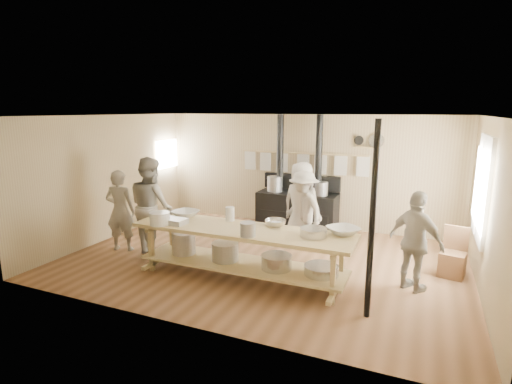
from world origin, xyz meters
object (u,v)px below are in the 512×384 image
Objects in this scene: cook_far_left at (120,211)px; cook_right at (416,242)px; stove at (297,207)px; prep_table at (241,248)px; cook_by_window at (303,210)px; cook_center at (301,204)px; cook_left at (151,206)px; chair at (452,262)px; roasting_pan at (174,221)px.

cook_far_left is 5.31m from cook_right.
stove is 3.02m from prep_table.
cook_center is at bearing 154.48° from cook_by_window.
cook_left is 5.38m from chair.
prep_table is 3.49m from chair.
cook_far_left is at bearing 162.15° from roasting_pan.
cook_right is at bearing -149.49° from cook_left.
chair is 4.65m from roasting_pan.
cook_center is at bearing 1.47° from cook_right.
cook_right is 3.82× the size of roasting_pan.
cook_center reaches higher than cook_by_window.
chair is at bearing 28.08° from cook_by_window.
stove is at bearing -9.00° from cook_right.
cook_by_window is (2.56, 1.41, -0.15)m from cook_left.
cook_center is (0.39, 2.02, 0.33)m from prep_table.
cook_center is 2.07× the size of chair.
prep_table is 4.39× the size of chair.
cook_left is 1.09× the size of cook_center.
cook_right is 1.88× the size of chair.
cook_far_left reaches higher than roasting_pan.
roasting_pan is at bearing 146.45° from cook_far_left.
stove is at bearing 148.52° from cook_by_window.
stove reaches higher than cook_left.
cook_far_left is at bearing -157.33° from chair.
cook_far_left is 0.94× the size of cook_center.
cook_far_left is at bearing 173.42° from prep_table.
cook_center is at bearing -68.71° from stove.
prep_table is 1.20m from roasting_pan.
cook_far_left is 3.55m from cook_center.
cook_right is (5.31, 0.32, -0.02)m from cook_far_left.
cook_by_window reaches higher than cook_right.
prep_table is 2.08m from cook_center.
prep_table is at bearing 47.51° from cook_right.
cook_far_left is 1.02× the size of cook_by_window.
cook_right reaches higher than roasting_pan.
stove is at bearing -100.68° from cook_left.
roasting_pan is at bearing 46.40° from cook_right.
cook_far_left reaches higher than chair.
cook_center is 2.59m from cook_right.
roasting_pan reaches higher than prep_table.
cook_far_left is at bearing 37.17° from cook_right.
prep_table reaches higher than chair.
prep_table is 8.91× the size of roasting_pan.
chair is at bearing 175.35° from cook_far_left.
cook_left is at bearing -128.65° from stove.
roasting_pan is at bearing 174.29° from cook_left.
prep_table is 1.92m from cook_by_window.
prep_table is 2.32× the size of cook_by_window.
stove reaches higher than roasting_pan.
roasting_pan is at bearing 69.77° from cook_center.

